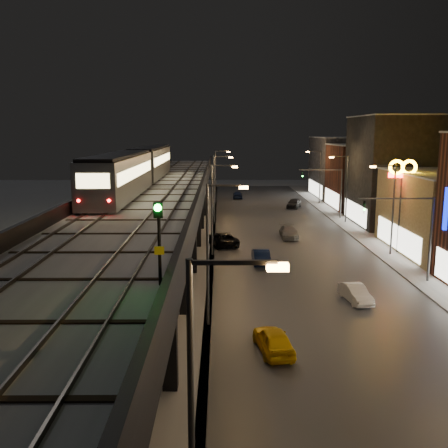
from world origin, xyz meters
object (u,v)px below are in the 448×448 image
object	(u,v)px
car_taxi	(273,341)
car_onc_white	(289,233)
car_mid_silver	(222,239)
subway_train	(138,167)
car_near_white	(261,257)
car_onc_silver	(355,294)
car_far_white	(238,195)
rail_signal	(159,227)
car_onc_red	(294,203)

from	to	relation	value
car_taxi	car_onc_white	world-z (taller)	car_taxi
car_taxi	car_mid_silver	size ratio (longest dim) A/B	0.80
subway_train	car_near_white	distance (m)	16.39
subway_train	car_onc_white	bearing A→B (deg)	12.72
car_mid_silver	car_onc_silver	xyz separation A→B (m)	(9.48, -18.16, -0.10)
subway_train	car_onc_silver	size ratio (longest dim) A/B	10.07
car_mid_silver	car_far_white	size ratio (longest dim) A/B	1.26
car_mid_silver	car_onc_white	xyz separation A→B (m)	(7.67, 3.78, -0.05)
car_near_white	car_onc_silver	distance (m)	12.26
rail_signal	car_mid_silver	world-z (taller)	rail_signal
car_near_white	car_mid_silver	distance (m)	8.23
rail_signal	car_near_white	distance (m)	29.36
car_mid_silver	car_onc_red	size ratio (longest dim) A/B	1.15
subway_train	car_taxi	xyz separation A→B (m)	(11.51, -26.49, -7.73)
car_far_white	car_onc_red	distance (m)	14.35
car_near_white	car_onc_white	world-z (taller)	car_near_white
car_onc_silver	car_onc_red	distance (m)	45.01
rail_signal	car_onc_silver	xyz separation A→B (m)	(11.90, 16.87, -8.17)
car_onc_white	car_onc_red	world-z (taller)	car_onc_red
subway_train	car_mid_silver	xyz separation A→B (m)	(8.82, -0.06, -7.72)
car_onc_silver	car_onc_red	xyz separation A→B (m)	(2.16, 44.95, 0.15)
car_near_white	car_onc_silver	world-z (taller)	car_near_white
rail_signal	car_onc_white	world-z (taller)	rail_signal
car_taxi	car_onc_white	distance (m)	30.62
car_onc_silver	car_onc_white	xyz separation A→B (m)	(-1.81, 21.94, 0.05)
car_taxi	car_onc_red	world-z (taller)	car_onc_red
car_near_white	car_taxi	bearing A→B (deg)	86.99
car_taxi	car_mid_silver	xyz separation A→B (m)	(-2.70, 26.43, 0.01)
car_taxi	car_onc_silver	size ratio (longest dim) A/B	1.11
car_taxi	car_onc_white	bearing A→B (deg)	-108.21
rail_signal	car_near_white	xyz separation A→B (m)	(5.95, 27.59, -8.09)
car_near_white	car_onc_silver	xyz separation A→B (m)	(5.95, -10.72, -0.08)
car_onc_silver	subway_train	bearing A→B (deg)	126.89
car_onc_silver	rail_signal	bearing A→B (deg)	-133.44
car_mid_silver	car_onc_white	distance (m)	8.55
car_near_white	car_far_white	size ratio (longest dim) A/B	1.03
car_onc_red	rail_signal	bearing A→B (deg)	-83.51
car_mid_silver	car_onc_red	xyz separation A→B (m)	(11.64, 26.79, 0.05)
car_onc_white	car_onc_red	size ratio (longest dim) A/B	1.03
car_near_white	car_mid_silver	xyz separation A→B (m)	(-3.54, 7.44, 0.02)
car_far_white	car_onc_silver	world-z (taller)	car_far_white
car_mid_silver	car_taxi	bearing A→B (deg)	77.24
car_onc_silver	car_onc_white	world-z (taller)	car_onc_white
subway_train	car_onc_red	size ratio (longest dim) A/B	8.40
subway_train	car_mid_silver	world-z (taller)	subway_train
car_near_white	car_onc_red	bearing A→B (deg)	-103.81
car_taxi	car_far_white	xyz separation A→B (m)	(0.31, 64.69, -0.01)
car_taxi	rail_signal	bearing A→B (deg)	50.39
subway_train	car_onc_silver	distance (m)	26.98
car_near_white	rail_signal	bearing A→B (deg)	77.34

